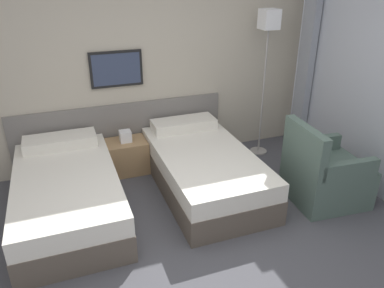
{
  "coord_description": "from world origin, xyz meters",
  "views": [
    {
      "loc": [
        -1.11,
        -2.35,
        2.4
      ],
      "look_at": [
        0.19,
        1.17,
        0.63
      ],
      "focal_mm": 35.0,
      "sensor_mm": 36.0,
      "label": 1
    }
  ],
  "objects_px": {
    "bed_near_door": "(68,193)",
    "nightstand": "(127,156)",
    "armchair": "(324,176)",
    "bed_near_window": "(203,169)",
    "floor_lamp": "(268,37)"
  },
  "relations": [
    {
      "from": "bed_near_window",
      "to": "armchair",
      "type": "height_order",
      "value": "armchair"
    },
    {
      "from": "floor_lamp",
      "to": "armchair",
      "type": "height_order",
      "value": "floor_lamp"
    },
    {
      "from": "bed_near_door",
      "to": "nightstand",
      "type": "relative_size",
      "value": 3.41
    },
    {
      "from": "nightstand",
      "to": "floor_lamp",
      "type": "xyz_separation_m",
      "value": [
        1.88,
        -0.09,
        1.39
      ]
    },
    {
      "from": "floor_lamp",
      "to": "armchair",
      "type": "relative_size",
      "value": 2.11
    },
    {
      "from": "bed_near_window",
      "to": "floor_lamp",
      "type": "distance_m",
      "value": 1.86
    },
    {
      "from": "nightstand",
      "to": "floor_lamp",
      "type": "bearing_deg",
      "value": -2.75
    },
    {
      "from": "nightstand",
      "to": "floor_lamp",
      "type": "height_order",
      "value": "floor_lamp"
    },
    {
      "from": "bed_near_window",
      "to": "nightstand",
      "type": "bearing_deg",
      "value": 137.31
    },
    {
      "from": "bed_near_door",
      "to": "armchair",
      "type": "distance_m",
      "value": 2.8
    },
    {
      "from": "bed_near_door",
      "to": "armchair",
      "type": "relative_size",
      "value": 2.08
    },
    {
      "from": "bed_near_door",
      "to": "floor_lamp",
      "type": "relative_size",
      "value": 0.99
    },
    {
      "from": "bed_near_window",
      "to": "armchair",
      "type": "distance_m",
      "value": 1.36
    },
    {
      "from": "nightstand",
      "to": "armchair",
      "type": "bearing_deg",
      "value": -36.09
    },
    {
      "from": "bed_near_door",
      "to": "nightstand",
      "type": "bearing_deg",
      "value": 42.69
    }
  ]
}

